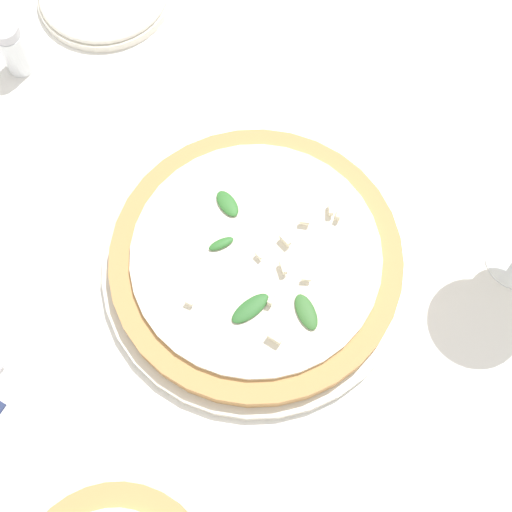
# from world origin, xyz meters

# --- Properties ---
(ground_plane) EXTENTS (6.00, 6.00, 0.00)m
(ground_plane) POSITION_xyz_m (0.00, 0.00, 0.00)
(ground_plane) COLOR white
(pizza_arugula_main) EXTENTS (0.31, 0.31, 0.05)m
(pizza_arugula_main) POSITION_xyz_m (0.03, -0.04, 0.02)
(pizza_arugula_main) COLOR silver
(pizza_arugula_main) RESTS_ON ground_plane
(shaker_pepper) EXTENTS (0.03, 0.03, 0.07)m
(shaker_pepper) POSITION_xyz_m (-0.14, -0.36, 0.03)
(shaker_pepper) COLOR silver
(shaker_pepper) RESTS_ON ground_plane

